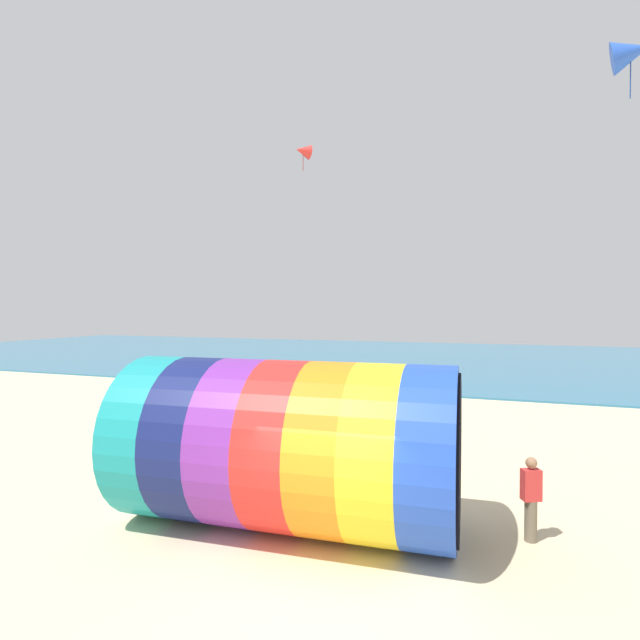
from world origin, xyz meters
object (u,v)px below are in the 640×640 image
at_px(kite_handler, 531,498).
at_px(bystander_near_water, 388,427).
at_px(kite_red_delta, 303,151).
at_px(kite_blue_delta, 631,53).
at_px(giant_inflatable_tube, 289,444).

distance_m(kite_handler, bystander_near_water, 6.38).
bearing_deg(kite_red_delta, kite_blue_delta, -28.62).
height_order(kite_handler, kite_blue_delta, kite_blue_delta).
xyz_separation_m(giant_inflatable_tube, kite_blue_delta, (7.53, 6.50, 9.95)).
bearing_deg(giant_inflatable_tube, kite_blue_delta, 40.83).
height_order(kite_blue_delta, bystander_near_water, kite_blue_delta).
height_order(giant_inflatable_tube, kite_handler, giant_inflatable_tube).
xyz_separation_m(giant_inflatable_tube, kite_red_delta, (-5.00, 13.34, 10.60)).
bearing_deg(kite_blue_delta, kite_handler, -116.72).
distance_m(kite_blue_delta, kite_red_delta, 14.29).
xyz_separation_m(giant_inflatable_tube, kite_handler, (4.77, 1.03, -0.91)).
bearing_deg(kite_red_delta, giant_inflatable_tube, -69.45).
xyz_separation_m(giant_inflatable_tube, bystander_near_water, (0.84, 6.05, -0.94)).
relative_size(kite_handler, kite_blue_delta, 0.94).
bearing_deg(bystander_near_water, kite_red_delta, 128.67).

